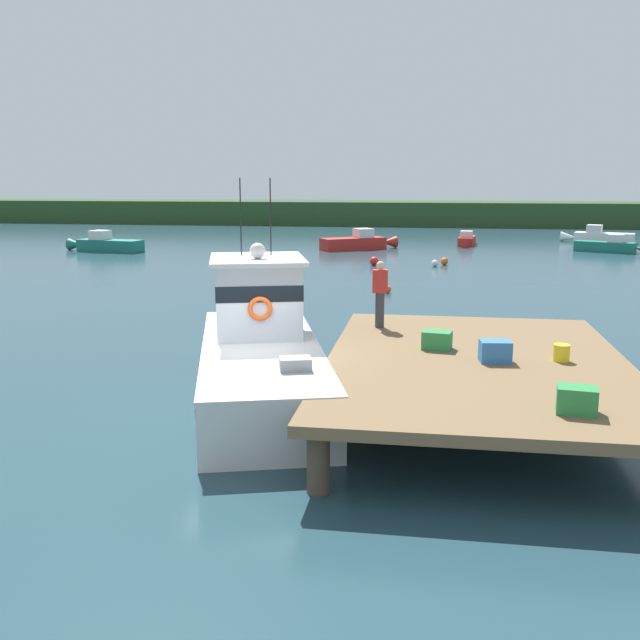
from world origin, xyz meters
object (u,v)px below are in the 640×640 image
moored_boat_mid_harbor (105,244)px  mooring_buoy_spare_mooring (435,263)px  crate_stack_near_edge (437,340)px  crate_stack_mid_dock (495,351)px  mooring_buoy_inshore (444,261)px  moored_boat_near_channel (358,242)px  mooring_buoy_channel_marker (387,289)px  moored_boat_far_right (467,240)px  moored_boat_outer_mooring (599,237)px  main_fishing_boat (260,348)px  bait_bucket (561,353)px  mooring_buoy_outer (374,261)px  moored_boat_far_left (610,246)px  deckhand_by_the_boat (380,293)px  crate_single_far (577,400)px

moored_boat_mid_harbor → mooring_buoy_spare_mooring: 22.22m
crate_stack_near_edge → crate_stack_mid_dock: (1.14, -0.92, 0.02)m
mooring_buoy_inshore → moored_boat_mid_harbor: bearing=169.5°
moored_boat_near_channel → mooring_buoy_channel_marker: moored_boat_near_channel is taller
moored_boat_mid_harbor → moored_boat_far_right: (23.97, 8.33, -0.11)m
moored_boat_outer_mooring → moored_boat_near_channel: moored_boat_near_channel is taller
mooring_buoy_inshore → moored_boat_near_channel: bearing=125.0°
main_fishing_boat → mooring_buoy_spare_mooring: size_ratio=26.62×
bait_bucket → moored_boat_near_channel: bearing=102.5°
moored_boat_outer_mooring → moored_boat_near_channel: bearing=-155.5°
mooring_buoy_inshore → mooring_buoy_outer: mooring_buoy_outer is taller
moored_boat_far_left → mooring_buoy_channel_marker: bearing=-124.8°
bait_bucket → moored_boat_far_right: 38.53m
main_fishing_boat → mooring_buoy_inshore: 25.54m
moored_boat_near_channel → deckhand_by_the_boat: bearing=-83.2°
crate_stack_mid_dock → moored_boat_far_left: bearing=73.6°
crate_stack_near_edge → mooring_buoy_spare_mooring: size_ratio=1.61×
crate_single_far → deckhand_by_the_boat: 6.99m
mooring_buoy_outer → crate_stack_mid_dock: bearing=-80.1°
moored_boat_far_left → moored_boat_near_channel: moored_boat_near_channel is taller
deckhand_by_the_boat → mooring_buoy_channel_marker: (-0.58, 12.81, -1.89)m
crate_stack_mid_dock → mooring_buoy_channel_marker: crate_stack_mid_dock is taller
crate_stack_near_edge → moored_boat_mid_harbor: bearing=126.2°
moored_boat_outer_mooring → mooring_buoy_spare_mooring: bearing=-126.0°
moored_boat_near_channel → crate_stack_mid_dock: bearing=-79.7°
crate_single_far → moored_boat_mid_harbor: (-23.72, 33.47, -0.93)m
main_fishing_boat → moored_boat_far_right: main_fishing_boat is taller
bait_bucket → moored_boat_far_right: bearing=90.1°
moored_boat_mid_harbor → mooring_buoy_inshore: bearing=-10.5°
crate_stack_near_edge → mooring_buoy_channel_marker: crate_stack_near_edge is taller
crate_stack_mid_dock → mooring_buoy_outer: crate_stack_mid_dock is taller
bait_bucket → moored_boat_mid_harbor: bait_bucket is taller
deckhand_by_the_boat → moored_boat_outer_mooring: bearing=70.8°
crate_stack_near_edge → bait_bucket: 2.54m
crate_single_far → mooring_buoy_spare_mooring: bearing=94.1°
mooring_buoy_inshore → deckhand_by_the_boat: bearing=-94.8°
main_fishing_boat → crate_single_far: 7.43m
crate_stack_mid_dock → moored_boat_outer_mooring: bearing=75.2°
main_fishing_boat → bait_bucket: (6.41, -0.96, 0.36)m
moored_boat_far_left → mooring_buoy_channel_marker: moored_boat_far_left is taller
mooring_buoy_outer → mooring_buoy_spare_mooring: size_ratio=1.33×
moored_boat_outer_mooring → crate_single_far: bearing=-102.7°
mooring_buoy_spare_mooring → deckhand_by_the_boat: bearing=-93.7°
mooring_buoy_channel_marker → crate_single_far: bearing=-77.8°
main_fishing_boat → crate_stack_near_edge: 3.99m
mooring_buoy_outer → moored_boat_far_left: bearing=33.2°
deckhand_by_the_boat → mooring_buoy_spare_mooring: 22.61m
mooring_buoy_outer → moored_boat_outer_mooring: bearing=47.3°
moored_boat_mid_harbor → mooring_buoy_outer: size_ratio=11.28×
mooring_buoy_inshore → moored_boat_far_left: bearing=38.9°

